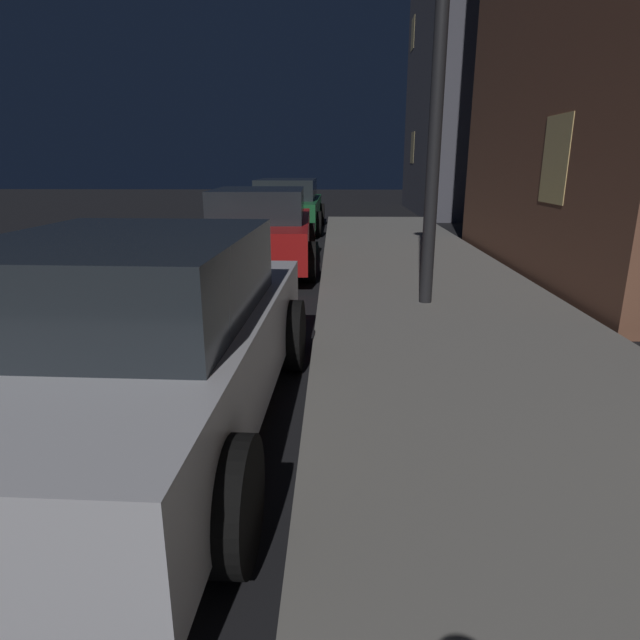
# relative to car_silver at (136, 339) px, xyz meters

# --- Properties ---
(car_silver) EXTENTS (2.16, 4.17, 1.43)m
(car_silver) POSITION_rel_car_silver_xyz_m (0.00, 0.00, 0.00)
(car_silver) COLOR #B7B7BF
(car_silver) RESTS_ON ground
(car_red) EXTENTS (2.14, 4.52, 1.43)m
(car_red) POSITION_rel_car_silver_xyz_m (0.00, 6.37, -0.01)
(car_red) COLOR maroon
(car_red) RESTS_ON ground
(car_green) EXTENTS (2.08, 4.52, 1.43)m
(car_green) POSITION_rel_car_silver_xyz_m (0.00, 12.04, 0.01)
(car_green) COLOR #19592D
(car_green) RESTS_ON ground
(building_far) EXTENTS (8.20, 7.50, 10.29)m
(building_far) POSITION_rel_car_silver_xyz_m (8.55, 17.86, 4.43)
(building_far) COLOR #4C4C56
(building_far) RESTS_ON ground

